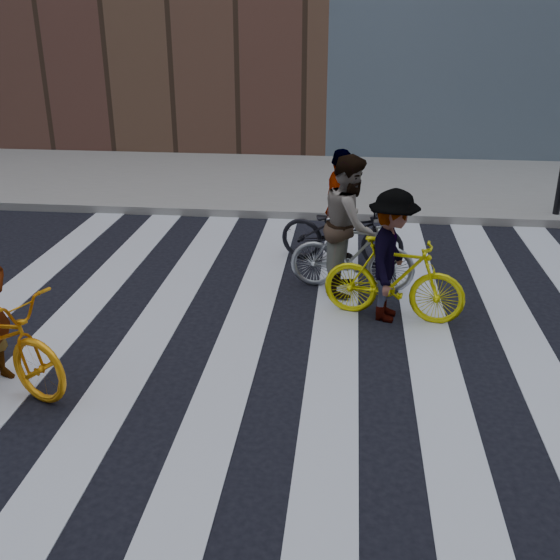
% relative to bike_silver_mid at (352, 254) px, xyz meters
% --- Properties ---
extents(ground, '(100.00, 100.00, 0.00)m').
position_rel_bike_silver_mid_xyz_m(ground, '(-0.72, -1.88, -0.51)').
color(ground, black).
rests_on(ground, ground).
extents(sidewalk_far, '(100.00, 5.00, 0.15)m').
position_rel_bike_silver_mid_xyz_m(sidewalk_far, '(-0.72, 5.62, -0.44)').
color(sidewalk_far, gray).
rests_on(sidewalk_far, ground).
extents(zebra_crosswalk, '(8.25, 10.00, 0.01)m').
position_rel_bike_silver_mid_xyz_m(zebra_crosswalk, '(-0.72, -1.88, -0.51)').
color(zebra_crosswalk, silver).
rests_on(zebra_crosswalk, ground).
extents(bike_silver_mid, '(1.75, 0.66, 1.03)m').
position_rel_bike_silver_mid_xyz_m(bike_silver_mid, '(0.00, 0.00, 0.00)').
color(bike_silver_mid, '#989CA1').
rests_on(bike_silver_mid, ground).
extents(bike_yellow_right, '(1.81, 0.85, 1.05)m').
position_rel_bike_silver_mid_xyz_m(bike_yellow_right, '(0.52, -0.86, 0.01)').
color(bike_yellow_right, yellow).
rests_on(bike_yellow_right, ground).
extents(bike_dark_rear, '(2.00, 1.08, 1.00)m').
position_rel_bike_silver_mid_xyz_m(bike_dark_rear, '(-0.16, 1.01, -0.02)').
color(bike_dark_rear, black).
rests_on(bike_dark_rear, ground).
extents(rider_mid, '(0.80, 0.98, 1.87)m').
position_rel_bike_silver_mid_xyz_m(rider_mid, '(-0.05, 0.00, 0.42)').
color(rider_mid, slate).
rests_on(rider_mid, ground).
extents(rider_right, '(0.82, 1.17, 1.65)m').
position_rel_bike_silver_mid_xyz_m(rider_right, '(0.47, -0.86, 0.31)').
color(rider_right, slate).
rests_on(rider_right, ground).
extents(rider_rear, '(0.65, 1.09, 1.75)m').
position_rel_bike_silver_mid_xyz_m(rider_rear, '(-0.21, 1.01, 0.36)').
color(rider_rear, slate).
rests_on(rider_rear, ground).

